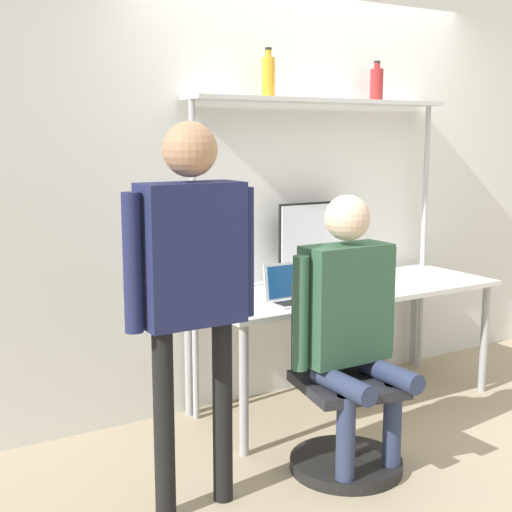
% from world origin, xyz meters
% --- Properties ---
extents(ground_plane, '(12.00, 12.00, 0.00)m').
position_xyz_m(ground_plane, '(0.00, 0.00, 0.00)').
color(ground_plane, tan).
extents(wall_back, '(8.00, 0.06, 2.70)m').
position_xyz_m(wall_back, '(0.00, 0.81, 1.35)').
color(wall_back, white).
rests_on(wall_back, ground_plane).
extents(desk, '(1.92, 0.76, 0.74)m').
position_xyz_m(desk, '(0.00, 0.40, 0.67)').
color(desk, silver).
rests_on(desk, ground_plane).
extents(shelf_unit, '(1.83, 0.24, 1.87)m').
position_xyz_m(shelf_unit, '(0.00, 0.65, 1.58)').
color(shelf_unit, silver).
rests_on(shelf_unit, ground_plane).
extents(monitor, '(0.52, 0.20, 0.50)m').
position_xyz_m(monitor, '(-0.06, 0.65, 1.01)').
color(monitor, black).
rests_on(monitor, desk).
extents(laptop, '(0.34, 0.21, 0.21)m').
position_xyz_m(laptop, '(-0.48, 0.24, 0.80)').
color(laptop, silver).
rests_on(laptop, desk).
extents(cell_phone, '(0.07, 0.15, 0.01)m').
position_xyz_m(cell_phone, '(-0.20, 0.22, 0.74)').
color(cell_phone, '#264C8C').
rests_on(cell_phone, desk).
extents(office_chair, '(0.56, 0.56, 0.92)m').
position_xyz_m(office_chair, '(-0.54, -0.29, 0.28)').
color(office_chair, black).
rests_on(office_chair, ground_plane).
extents(person_seated, '(0.61, 0.47, 1.37)m').
position_xyz_m(person_seated, '(-0.55, -0.33, 0.81)').
color(person_seated, '#2D3856').
rests_on(person_seated, ground_plane).
extents(person_standing, '(0.61, 0.23, 1.71)m').
position_xyz_m(person_standing, '(-1.36, -0.26, 1.10)').
color(person_standing, black).
rests_on(person_standing, ground_plane).
extents(bottle_red, '(0.08, 0.08, 0.25)m').
position_xyz_m(bottle_red, '(0.43, 0.65, 1.97)').
color(bottle_red, maroon).
rests_on(bottle_red, shelf_unit).
extents(bottle_amber, '(0.08, 0.08, 0.28)m').
position_xyz_m(bottle_amber, '(-0.40, 0.65, 1.99)').
color(bottle_amber, gold).
rests_on(bottle_amber, shelf_unit).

